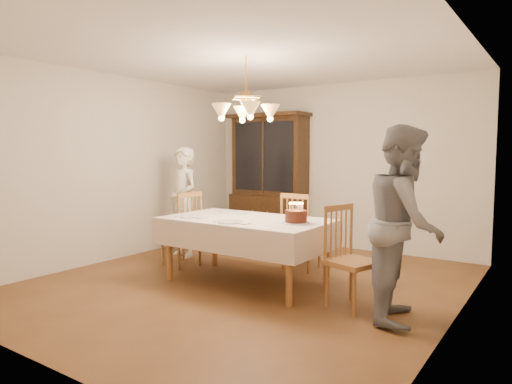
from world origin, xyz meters
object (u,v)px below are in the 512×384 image
Objects in this scene: elderly_woman at (183,202)px; birthday_cake at (296,217)px; dining_table at (246,225)px; china_hutch at (269,181)px; chair_far_side at (301,236)px.

elderly_woman reaches higher than birthday_cake.
elderly_woman is 2.28m from birthday_cake.
dining_table is at bearing -4.60° from elderly_woman.
china_hutch is at bearing 92.51° from elderly_woman.
china_hutch is at bearing 135.27° from chair_far_side.
dining_table is at bearing -103.93° from chair_far_side.
elderly_woman is at bearing -170.29° from chair_far_side.
chair_far_side is 1.84m from elderly_woman.
elderly_woman is 5.33× the size of birthday_cake.
dining_table is 6.33× the size of birthday_cake.
china_hutch reaches higher than elderly_woman.
dining_table is 0.96m from chair_far_side.
birthday_cake is at bearing -51.51° from china_hutch.
elderly_woman is at bearing 158.79° from dining_table.
birthday_cake is (0.65, 0.00, 0.14)m from dining_table.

